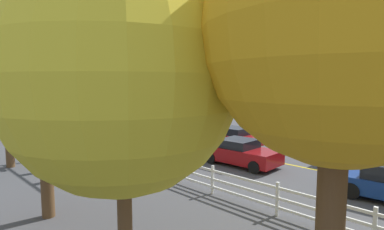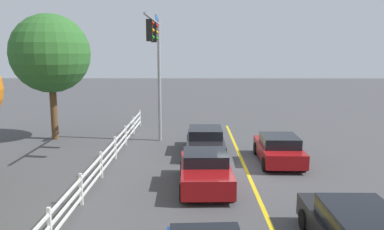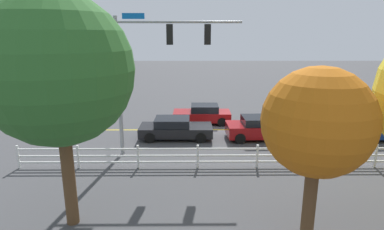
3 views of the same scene
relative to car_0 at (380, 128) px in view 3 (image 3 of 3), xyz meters
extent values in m
plane|color=#444447|center=(10.04, -2.08, -0.68)|extent=(120.00, 120.00, 0.00)
cube|color=gold|center=(6.04, -2.08, -0.68)|extent=(28.00, 0.16, 0.01)
cylinder|color=gray|center=(15.41, 2.37, 2.92)|extent=(0.20, 0.20, 7.20)
cylinder|color=gray|center=(12.29, 2.37, 6.22)|extent=(6.26, 0.12, 0.12)
cube|color=#0C59B2|center=(14.51, 2.39, 6.50)|extent=(1.10, 0.03, 0.28)
cube|color=black|center=(12.74, 2.37, 5.62)|extent=(0.32, 0.28, 1.00)
sphere|color=red|center=(12.74, 2.22, 5.94)|extent=(0.17, 0.17, 0.17)
sphere|color=orange|center=(12.74, 2.22, 5.62)|extent=(0.17, 0.17, 0.17)
sphere|color=#148C19|center=(12.74, 2.22, 5.30)|extent=(0.17, 0.17, 0.17)
cube|color=black|center=(10.86, 2.37, 5.62)|extent=(0.32, 0.28, 1.00)
sphere|color=red|center=(10.86, 2.22, 5.94)|extent=(0.17, 0.17, 0.17)
sphere|color=orange|center=(10.86, 2.22, 5.62)|extent=(0.17, 0.17, 0.17)
sphere|color=#148C19|center=(10.86, 2.22, 5.30)|extent=(0.17, 0.17, 0.17)
cube|color=navy|center=(-0.06, 0.00, -0.15)|extent=(4.75, 2.00, 0.63)
cube|color=black|center=(0.17, 0.01, 0.45)|extent=(2.28, 1.69, 0.57)
cylinder|color=black|center=(1.56, -0.72, -0.36)|extent=(0.65, 0.26, 0.64)
cylinder|color=black|center=(1.47, 0.90, -0.36)|extent=(0.65, 0.26, 0.64)
cube|color=black|center=(2.16, -3.90, -0.13)|extent=(4.68, 1.92, 0.67)
cube|color=black|center=(1.93, -3.90, 0.49)|extent=(2.30, 1.71, 0.56)
cylinder|color=black|center=(3.76, -3.03, -0.36)|extent=(0.64, 0.23, 0.64)
cylinder|color=black|center=(3.74, -4.79, -0.36)|extent=(0.64, 0.23, 0.64)
cylinder|color=black|center=(0.58, -3.01, -0.36)|extent=(0.64, 0.23, 0.64)
cylinder|color=black|center=(0.57, -4.77, -0.36)|extent=(0.64, 0.23, 0.64)
cube|color=black|center=(12.61, -0.30, -0.17)|extent=(4.50, 1.96, 0.59)
cube|color=black|center=(12.83, -0.30, 0.37)|extent=(2.14, 1.76, 0.49)
cylinder|color=black|center=(11.08, -1.20, -0.36)|extent=(0.64, 0.22, 0.64)
cylinder|color=black|center=(11.09, 0.62, -0.36)|extent=(0.64, 0.22, 0.64)
cylinder|color=black|center=(14.13, -1.21, -0.36)|extent=(0.64, 0.22, 0.64)
cylinder|color=black|center=(14.14, 0.60, -0.36)|extent=(0.64, 0.22, 0.64)
cube|color=maroon|center=(10.86, -3.80, -0.13)|extent=(4.17, 1.94, 0.66)
cube|color=black|center=(10.66, -3.79, 0.44)|extent=(1.99, 1.71, 0.49)
cylinder|color=black|center=(12.28, -2.96, -0.36)|extent=(0.64, 0.23, 0.64)
cylinder|color=black|center=(12.25, -4.69, -0.36)|extent=(0.64, 0.23, 0.64)
cylinder|color=black|center=(9.47, -2.90, -0.36)|extent=(0.64, 0.23, 0.64)
cylinder|color=black|center=(9.44, -4.64, -0.36)|extent=(0.64, 0.23, 0.64)
cube|color=maroon|center=(7.38, -0.15, -0.10)|extent=(4.16, 2.02, 0.73)
cube|color=black|center=(7.59, -0.14, 0.49)|extent=(1.82, 1.77, 0.45)
cylinder|color=black|center=(6.01, -1.08, -0.36)|extent=(0.65, 0.24, 0.64)
cylinder|color=black|center=(5.96, 0.72, -0.36)|extent=(0.65, 0.24, 0.64)
cylinder|color=black|center=(8.81, -1.01, -0.36)|extent=(0.65, 0.24, 0.64)
cylinder|color=black|center=(8.76, 0.79, -0.36)|extent=(0.65, 0.24, 0.64)
cube|color=white|center=(2.70, 4.25, -0.11)|extent=(0.10, 0.10, 1.15)
cube|color=white|center=(5.59, 4.25, -0.11)|extent=(0.10, 0.10, 1.15)
cube|color=white|center=(8.48, 4.25, -0.11)|extent=(0.10, 0.10, 1.15)
cube|color=white|center=(11.37, 4.25, -0.11)|extent=(0.10, 0.10, 1.15)
cube|color=white|center=(14.26, 4.25, -0.11)|extent=(0.10, 0.10, 1.15)
cube|color=white|center=(17.15, 4.25, -0.11)|extent=(0.10, 0.10, 1.15)
cube|color=white|center=(20.04, 4.25, -0.11)|extent=(0.10, 0.10, 1.15)
cube|color=white|center=(7.04, 4.25, 0.27)|extent=(26.00, 0.06, 0.09)
cube|color=white|center=(7.04, 4.25, -0.08)|extent=(26.00, 0.06, 0.09)
cube|color=white|center=(7.04, 4.25, -0.40)|extent=(26.00, 0.06, 0.09)
cylinder|color=brown|center=(15.79, 8.90, 1.05)|extent=(0.41, 0.41, 3.47)
sphere|color=#2D6628|center=(15.79, 8.90, 4.55)|extent=(4.69, 4.69, 4.69)
cylinder|color=brown|center=(8.03, 9.74, 0.61)|extent=(0.41, 0.41, 2.58)
sphere|color=#C66614|center=(8.03, 9.74, 3.13)|extent=(3.29, 3.29, 3.29)
camera|label=1|loc=(-2.29, 13.24, 3.73)|focal=28.60mm
camera|label=2|loc=(-6.92, 0.30, 4.64)|focal=35.24mm
camera|label=3|loc=(11.78, 18.60, 5.59)|focal=29.58mm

